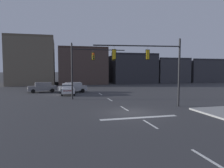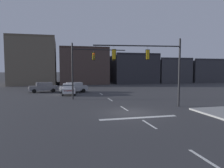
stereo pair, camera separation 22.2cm
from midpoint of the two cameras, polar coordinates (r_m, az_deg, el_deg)
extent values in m
plane|color=#353538|center=(18.96, 5.41, -7.67)|extent=(400.00, 400.00, 0.00)
cube|color=silver|center=(17.13, 7.63, -8.97)|extent=(6.40, 0.50, 0.01)
cube|color=silver|center=(10.44, 24.67, -18.14)|extent=(0.16, 2.40, 0.01)
cube|color=silver|center=(15.34, 10.39, -10.58)|extent=(0.16, 2.40, 0.01)
cube|color=silver|center=(20.82, 3.60, -6.57)|extent=(0.16, 2.40, 0.01)
cube|color=silver|center=(26.53, -0.27, -4.20)|extent=(0.16, 2.40, 0.01)
cube|color=silver|center=(32.34, -2.74, -2.68)|extent=(0.16, 2.40, 0.01)
cylinder|color=black|center=(22.60, 17.91, 2.73)|extent=(0.20, 0.20, 6.78)
cylinder|color=black|center=(21.20, 7.22, 10.17)|extent=(8.68, 1.05, 0.12)
sphere|color=black|center=(22.78, 18.11, 11.42)|extent=(0.18, 0.18, 0.18)
cylinder|color=#56565B|center=(21.45, 9.85, 9.44)|extent=(0.03, 0.03, 0.35)
cube|color=gold|center=(21.41, 9.83, 7.77)|extent=(0.32, 0.27, 0.90)
sphere|color=red|center=(21.55, 9.73, 8.50)|extent=(0.20, 0.20, 0.20)
sphere|color=#2D2314|center=(21.53, 9.72, 7.75)|extent=(0.20, 0.20, 0.20)
sphere|color=black|center=(21.51, 9.71, 7.00)|extent=(0.20, 0.20, 0.20)
cube|color=black|center=(21.39, 9.84, 7.77)|extent=(0.42, 0.07, 1.02)
cylinder|color=#56565B|center=(20.71, 0.84, 9.69)|extent=(0.03, 0.03, 0.35)
cube|color=gold|center=(20.66, 0.83, 7.96)|extent=(0.32, 0.27, 0.90)
sphere|color=red|center=(20.81, 0.78, 8.71)|extent=(0.20, 0.20, 0.20)
sphere|color=#2D2314|center=(20.79, 0.78, 7.94)|extent=(0.20, 0.20, 0.20)
sphere|color=black|center=(20.77, 0.78, 7.17)|extent=(0.20, 0.20, 0.20)
cube|color=black|center=(20.64, 0.84, 7.97)|extent=(0.42, 0.07, 1.02)
cylinder|color=black|center=(26.97, -10.35, 3.26)|extent=(0.20, 0.20, 6.94)
cylinder|color=black|center=(27.73, -3.11, 9.20)|extent=(7.03, 0.59, 0.12)
sphere|color=black|center=(27.14, -10.45, 10.70)|extent=(0.18, 0.18, 0.18)
cylinder|color=#56565B|center=(27.52, -4.76, 8.74)|extent=(0.03, 0.03, 0.35)
cube|color=gold|center=(27.48, -4.76, 7.44)|extent=(0.32, 0.26, 0.90)
sphere|color=red|center=(27.37, -4.70, 8.04)|extent=(0.20, 0.20, 0.20)
sphere|color=#2D2314|center=(27.35, -4.70, 7.46)|extent=(0.20, 0.20, 0.20)
sphere|color=black|center=(27.34, -4.69, 6.87)|extent=(0.20, 0.20, 0.20)
cube|color=black|center=(27.50, -4.77, 7.44)|extent=(0.42, 0.06, 1.02)
cylinder|color=#56565B|center=(28.24, 0.66, 8.64)|extent=(0.03, 0.03, 0.35)
cube|color=gold|center=(28.20, 0.66, 7.37)|extent=(0.32, 0.26, 0.90)
sphere|color=red|center=(28.09, 0.74, 7.96)|extent=(0.20, 0.20, 0.20)
sphere|color=#2D2314|center=(28.08, 0.74, 7.39)|extent=(0.20, 0.20, 0.20)
sphere|color=black|center=(28.06, 0.74, 6.81)|extent=(0.20, 0.20, 0.20)
cube|color=black|center=(28.22, 0.64, 7.37)|extent=(0.42, 0.06, 1.02)
cube|color=silver|center=(32.15, -11.42, -1.55)|extent=(1.88, 4.43, 0.70)
cube|color=silver|center=(31.94, -11.43, -0.45)|extent=(1.65, 2.49, 0.56)
cube|color=#2D3842|center=(32.71, -11.46, -0.38)|extent=(1.52, 0.28, 0.47)
cube|color=#2D3842|center=(30.78, -11.38, -0.67)|extent=(1.52, 0.25, 0.46)
cylinder|color=black|center=(33.62, -12.91, -1.97)|extent=(0.23, 0.64, 0.64)
cylinder|color=black|center=(33.66, -10.02, -1.92)|extent=(0.23, 0.64, 0.64)
cylinder|color=black|center=(30.74, -12.94, -2.55)|extent=(0.23, 0.64, 0.64)
cylinder|color=black|center=(30.77, -9.77, -2.50)|extent=(0.23, 0.64, 0.64)
sphere|color=silver|center=(34.31, -12.46, -1.12)|extent=(0.16, 0.16, 0.16)
sphere|color=silver|center=(34.33, -10.54, -1.09)|extent=(0.16, 0.16, 0.16)
cube|color=maroon|center=(29.97, -11.33, -1.81)|extent=(1.37, 0.07, 0.12)
cube|color=#9EA0A5|center=(34.75, -10.16, -1.10)|extent=(4.57, 2.26, 0.70)
cube|color=#9EA0A5|center=(34.73, -9.93, -0.06)|extent=(2.62, 1.85, 0.56)
cube|color=#2D3842|center=(34.60, -11.17, -0.12)|extent=(0.41, 1.54, 0.47)
cube|color=#2D3842|center=(34.95, -8.04, -0.04)|extent=(0.38, 1.53, 0.46)
cylinder|color=black|center=(33.74, -12.34, -1.94)|extent=(0.66, 0.29, 0.64)
cylinder|color=black|center=(35.42, -12.70, -1.66)|extent=(0.66, 0.29, 0.64)
cylinder|color=black|center=(34.23, -7.51, -1.79)|extent=(0.66, 0.29, 0.64)
cylinder|color=black|center=(35.89, -8.09, -1.52)|extent=(0.66, 0.29, 0.64)
sphere|color=silver|center=(33.88, -13.63, -1.21)|extent=(0.16, 0.16, 0.16)
sphere|color=silver|center=(35.02, -13.83, -1.03)|extent=(0.16, 0.16, 0.16)
cube|color=maroon|center=(35.18, -6.66, -0.87)|extent=(0.19, 1.36, 0.12)
cube|color=slate|center=(36.27, -17.84, -1.02)|extent=(4.64, 2.51, 0.70)
cube|color=slate|center=(36.23, -17.62, -0.02)|extent=(2.70, 1.99, 0.56)
cube|color=#2D3842|center=(36.16, -18.83, -0.08)|extent=(0.50, 1.54, 0.47)
cube|color=#2D3842|center=(36.36, -15.79, 0.01)|extent=(0.47, 1.53, 0.46)
cylinder|color=black|center=(35.35, -20.03, -1.82)|extent=(0.67, 0.32, 0.64)
cylinder|color=black|center=(37.04, -20.19, -1.56)|extent=(0.67, 0.32, 0.64)
cylinder|color=black|center=(35.63, -15.37, -1.67)|extent=(0.67, 0.32, 0.64)
cylinder|color=black|center=(37.30, -15.73, -1.41)|extent=(0.67, 0.32, 0.64)
sphere|color=silver|center=(35.55, -21.25, -1.12)|extent=(0.16, 0.16, 0.16)
sphere|color=silver|center=(36.69, -21.32, -0.97)|extent=(0.16, 0.16, 0.16)
cube|color=maroon|center=(36.53, -14.44, -0.78)|extent=(0.27, 1.36, 0.12)
cube|color=#665B4C|center=(56.11, -20.11, 5.51)|extent=(10.38, 13.42, 10.74)
cube|color=brown|center=(50.22, -21.10, 12.10)|extent=(10.38, 0.60, 0.50)
cube|color=#473833|center=(56.03, -7.84, 4.55)|extent=(11.60, 13.38, 8.45)
cube|color=#3A2B26|center=(49.90, -7.13, 9.74)|extent=(11.60, 0.60, 0.50)
cube|color=#2D2D33|center=(56.52, 5.94, 3.91)|extent=(11.29, 8.38, 7.16)
cube|color=black|center=(52.98, 7.40, 8.02)|extent=(11.29, 0.60, 0.50)
cube|color=#38383D|center=(62.56, 14.47, 3.36)|extent=(8.93, 12.22, 6.12)
cube|color=#2B2B30|center=(57.55, 17.28, 6.53)|extent=(8.93, 0.60, 0.50)
cube|color=#38383D|center=(66.79, 23.35, 3.13)|extent=(10.89, 8.57, 5.97)
cube|color=#2B2B30|center=(63.69, 25.60, 5.94)|extent=(10.89, 0.60, 0.50)
camera|label=1|loc=(0.11, -89.71, 0.02)|focal=33.99mm
camera|label=2|loc=(0.11, 90.29, -0.02)|focal=33.99mm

